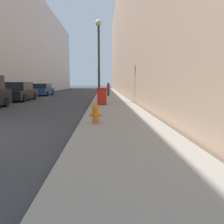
# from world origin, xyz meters

# --- Properties ---
(sidewalk_right) EXTENTS (3.17, 60.00, 0.12)m
(sidewalk_right) POSITION_xyz_m (5.44, 18.00, 0.06)
(sidewalk_right) COLOR gray
(sidewalk_right) RESTS_ON ground
(building_right_stone) EXTENTS (12.00, 60.00, 16.67)m
(building_right_stone) POSITION_xyz_m (13.12, 26.00, 8.33)
(building_right_stone) COLOR #9E7F66
(building_right_stone) RESTS_ON ground
(fire_hydrant) EXTENTS (0.49, 0.37, 0.71)m
(fire_hydrant) POSITION_xyz_m (4.47, 2.13, 0.50)
(fire_hydrant) COLOR orange
(fire_hydrant) RESTS_ON sidewalk_right
(trash_bin) EXTENTS (0.65, 0.60, 1.13)m
(trash_bin) POSITION_xyz_m (4.66, 9.00, 0.70)
(trash_bin) COLOR red
(trash_bin) RESTS_ON sidewalk_right
(lamppost) EXTENTS (0.49, 0.49, 6.21)m
(lamppost) POSITION_xyz_m (4.43, 11.20, 3.92)
(lamppost) COLOR #2D332D
(lamppost) RESTS_ON sidewalk_right
(parked_sedan_near) EXTENTS (1.89, 4.70, 1.66)m
(parked_sedan_near) POSITION_xyz_m (-2.75, 14.02, 0.75)
(parked_sedan_near) COLOR black
(parked_sedan_near) RESTS_ON ground
(parked_sedan_far) EXTENTS (1.95, 4.78, 1.49)m
(parked_sedan_far) POSITION_xyz_m (-2.87, 21.92, 0.69)
(parked_sedan_far) COLOR navy
(parked_sedan_far) RESTS_ON ground
(pedestrian_on_sidewalk) EXTENTS (0.32, 0.21, 1.58)m
(pedestrian_on_sidewalk) POSITION_xyz_m (5.32, 19.07, 0.91)
(pedestrian_on_sidewalk) COLOR #2D3347
(pedestrian_on_sidewalk) RESTS_ON sidewalk_right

